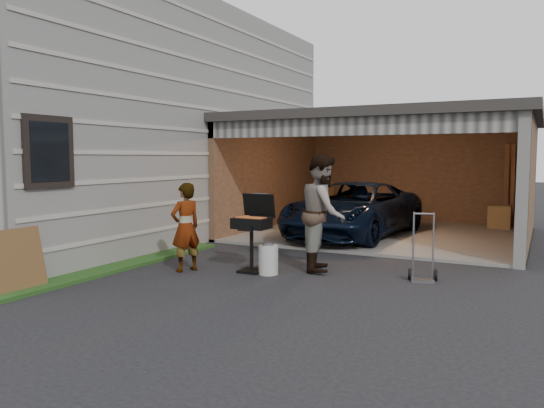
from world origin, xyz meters
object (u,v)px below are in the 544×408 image
(plywood_panel, at_px, (18,261))
(hand_truck, at_px, (423,268))
(minivan, at_px, (354,212))
(man, at_px, (323,213))
(woman, at_px, (186,227))
(bbq_grill, at_px, (252,226))
(propane_tank, at_px, (268,260))

(plywood_panel, height_order, hand_truck, hand_truck)
(minivan, bearing_deg, hand_truck, -52.89)
(man, xyz_separation_m, hand_truck, (1.69, -0.04, -0.78))
(woman, distance_m, bbq_grill, 1.13)
(man, xyz_separation_m, bbq_grill, (-0.99, -0.69, -0.21))
(man, height_order, bbq_grill, man)
(man, bearing_deg, minivan, -7.93)
(minivan, xyz_separation_m, propane_tank, (0.01, -4.34, -0.40))
(minivan, distance_m, bbq_grill, 4.30)
(propane_tank, xyz_separation_m, hand_truck, (2.35, 0.70, -0.04))
(minivan, xyz_separation_m, bbq_grill, (-0.31, -4.29, 0.14))
(minivan, relative_size, hand_truck, 4.30)
(propane_tank, bearing_deg, hand_truck, 16.59)
(woman, distance_m, hand_truck, 3.90)
(woman, xyz_separation_m, man, (2.01, 1.16, 0.24))
(minivan, bearing_deg, plywood_panel, -106.07)
(man, bearing_deg, plywood_panel, 117.79)
(man, relative_size, hand_truck, 1.84)
(propane_tank, bearing_deg, woman, -162.89)
(propane_tank, relative_size, hand_truck, 0.45)
(bbq_grill, relative_size, hand_truck, 1.22)
(minivan, relative_size, woman, 3.07)
(minivan, xyz_separation_m, hand_truck, (2.36, -3.64, -0.43))
(man, distance_m, propane_tank, 1.24)
(woman, xyz_separation_m, propane_tank, (1.35, 0.42, -0.51))
(plywood_panel, bearing_deg, minivan, 69.77)
(woman, height_order, propane_tank, woman)
(bbq_grill, bearing_deg, minivan, 85.85)
(minivan, relative_size, plywood_panel, 5.00)
(man, height_order, propane_tank, man)
(bbq_grill, xyz_separation_m, hand_truck, (2.67, 0.65, -0.57))
(man, height_order, plywood_panel, man)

